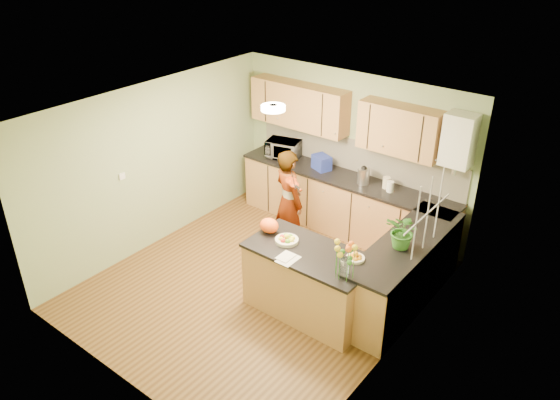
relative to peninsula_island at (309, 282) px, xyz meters
The scene contains 28 objects.
floor 0.95m from the peninsula_island, behind, with size 4.50×4.50×0.00m, color #513417.
ceiling 2.21m from the peninsula_island, behind, with size 4.00×4.50×0.02m, color white.
wall_back 2.57m from the peninsula_island, 109.94° to the left, with size 4.00×0.02×2.50m, color #92AC7A.
wall_front 2.49m from the peninsula_island, 110.72° to the right, with size 4.00×0.02×2.50m, color #92AC7A.
wall_left 2.94m from the peninsula_island, behind, with size 0.02×4.50×2.50m, color #92AC7A.
wall_right 1.41m from the peninsula_island, ahead, with size 0.02×4.50×2.50m, color #92AC7A.
back_counter 2.13m from the peninsula_island, 110.17° to the left, with size 3.64×0.62×0.94m.
right_counter 1.25m from the peninsula_island, 45.99° to the left, with size 0.62×2.24×0.94m.
splashback 2.51m from the peninsula_island, 107.82° to the left, with size 3.60×0.02×0.52m, color white.
upper_cabinets 2.74m from the peninsula_island, 115.38° to the left, with size 3.20×0.34×0.70m.
boiler 2.72m from the peninsula_island, 67.92° to the left, with size 0.40×0.30×0.86m.
window_right 1.72m from the peninsula_island, 29.16° to the left, with size 0.01×1.30×1.05m.
light_switch 2.99m from the peninsula_island, 168.90° to the right, with size 0.02×0.09×0.09m, color white.
ceiling_lamp 2.20m from the peninsula_island, 157.40° to the left, with size 0.30×0.30×0.07m.
peninsula_island is the anchor object (origin of this frame).
fruit_dish 0.61m from the peninsula_island, behind, with size 0.29×0.29×0.10m.
orange_bowl 0.76m from the peninsula_island, 15.26° to the left, with size 0.22×0.22×0.13m.
flower_vase 1.02m from the peninsula_island, 16.70° to the right, with size 0.28×0.28×0.53m.
orange_bag 0.87m from the peninsula_island, behind, with size 0.25×0.22×0.19m, color #FF5515.
papers 0.56m from the peninsula_island, 108.43° to the right, with size 0.20×0.28×0.01m, color silver.
violinist 1.55m from the peninsula_island, 136.86° to the left, with size 0.59×0.38×1.61m, color #DDAB87.
violin 1.47m from the peninsula_island, 137.98° to the left, with size 0.56×0.22×0.11m, color #531605, non-canonical shape.
microwave 2.88m from the peninsula_island, 134.30° to the left, with size 0.53×0.36×0.30m, color white.
blue_box 2.41m from the peninsula_island, 120.71° to the left, with size 0.29×0.21×0.23m, color #213097.
kettle 2.11m from the peninsula_island, 101.81° to the left, with size 0.18×0.18×0.33m.
jar_cream 2.13m from the peninsula_island, 91.79° to the left, with size 0.11×0.11×0.17m, color beige.
jar_white 2.06m from the peninsula_island, 89.01° to the left, with size 0.10×0.10×0.16m, color white.
potted_plant 1.33m from the peninsula_island, 39.72° to the left, with size 0.41×0.36×0.46m, color #377A28.
Camera 1 is at (3.97, -4.65, 4.57)m, focal length 35.00 mm.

